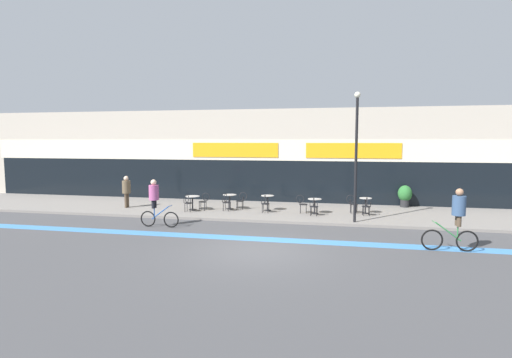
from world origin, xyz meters
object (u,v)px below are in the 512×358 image
(cyclist_0, at_px, (456,216))
(cafe_chair_1_near, at_px, (226,201))
(cafe_chair_3_near, at_px, (314,205))
(cafe_chair_0_side, at_px, (204,200))
(cafe_chair_1_side, at_px, (241,199))
(bistro_table_4, at_px, (365,203))
(bistro_table_2, at_px, (268,200))
(bistro_table_1, at_px, (230,199))
(lamp_post, at_px, (356,148))
(bistro_table_0, at_px, (192,200))
(pedestrian_near_end, at_px, (126,189))
(cyclist_1, at_px, (155,200))
(cafe_chair_2_near, at_px, (265,202))
(cafe_chair_3_side, at_px, (302,203))
(cafe_chair_4_side, at_px, (352,203))
(cafe_chair_4_near, at_px, (366,205))
(cafe_chair_0_near, at_px, (188,202))
(bistro_table_3, at_px, (315,203))
(planter_pot, at_px, (405,195))

(cyclist_0, bearing_deg, cafe_chair_1_near, -31.60)
(cafe_chair_3_near, bearing_deg, cafe_chair_0_side, 88.97)
(cafe_chair_1_side, bearing_deg, bistro_table_4, 176.28)
(bistro_table_2, relative_size, cafe_chair_1_side, 0.86)
(bistro_table_4, height_order, cyclist_0, cyclist_0)
(bistro_table_1, height_order, lamp_post, lamp_post)
(bistro_table_0, xyz_separation_m, pedestrian_near_end, (-3.69, -0.01, 0.48))
(cafe_chair_1_side, xyz_separation_m, cyclist_1, (-2.71, -4.28, 0.52))
(bistro_table_1, relative_size, cafe_chair_3_near, 0.84)
(cafe_chair_2_near, distance_m, cafe_chair_3_side, 1.80)
(cafe_chair_4_side, xyz_separation_m, lamp_post, (0.03, -2.20, 2.70))
(bistro_table_1, relative_size, cafe_chair_2_near, 0.84)
(bistro_table_1, height_order, cafe_chair_0_side, cafe_chair_0_side)
(cafe_chair_4_near, xyz_separation_m, cyclist_1, (-8.93, -3.75, 0.52))
(cafe_chair_4_side, relative_size, cyclist_1, 0.44)
(pedestrian_near_end, bearing_deg, cyclist_0, -18.01)
(cafe_chair_0_near, bearing_deg, cafe_chair_4_side, -78.77)
(bistro_table_4, height_order, cafe_chair_2_near, cafe_chair_2_near)
(cafe_chair_1_side, xyz_separation_m, pedestrian_near_end, (-6.13, -0.65, 0.48))
(bistro_table_3, xyz_separation_m, bistro_table_4, (2.43, 0.52, 0.02))
(cafe_chair_1_near, bearing_deg, cafe_chair_3_near, -90.36)
(bistro_table_1, bearing_deg, cafe_chair_3_near, -13.31)
(bistro_table_0, relative_size, pedestrian_near_end, 0.44)
(cafe_chair_4_side, height_order, pedestrian_near_end, pedestrian_near_end)
(cafe_chair_1_side, bearing_deg, bistro_table_2, 172.61)
(cafe_chair_0_side, xyz_separation_m, cafe_chair_3_near, (5.59, -0.41, 0.00))
(cafe_chair_0_side, relative_size, lamp_post, 0.16)
(cafe_chair_3_near, distance_m, cafe_chair_3_side, 0.88)
(cyclist_0, relative_size, cyclist_1, 1.04)
(cafe_chair_1_near, xyz_separation_m, pedestrian_near_end, (-5.49, -0.02, 0.48))
(cafe_chair_0_near, relative_size, lamp_post, 0.16)
(bistro_table_2, distance_m, planter_pot, 7.47)
(cafe_chair_0_side, bearing_deg, cafe_chair_1_side, -162.94)
(bistro_table_0, relative_size, cafe_chair_1_near, 0.82)
(pedestrian_near_end, bearing_deg, cyclist_1, -45.83)
(bistro_table_1, xyz_separation_m, cafe_chair_0_side, (-1.18, -0.63, -0.02))
(bistro_table_4, bearing_deg, cafe_chair_0_near, -171.06)
(cyclist_1, bearing_deg, bistro_table_1, 63.07)
(bistro_table_3, height_order, pedestrian_near_end, pedestrian_near_end)
(cyclist_1, bearing_deg, cafe_chair_0_side, 75.15)
(cafe_chair_1_near, height_order, cafe_chair_4_near, same)
(cafe_chair_3_side, relative_size, pedestrian_near_end, 0.54)
(cafe_chair_1_side, xyz_separation_m, cafe_chair_2_near, (1.38, -0.69, 0.00))
(lamp_post, xyz_separation_m, pedestrian_near_end, (-11.75, 1.46, -2.22))
(cafe_chair_3_near, bearing_deg, bistro_table_3, 2.80)
(cafe_chair_4_near, height_order, cyclist_0, cyclist_0)
(cafe_chair_4_near, relative_size, pedestrian_near_end, 0.54)
(bistro_table_0, height_order, cyclist_0, cyclist_0)
(bistro_table_4, xyz_separation_m, cafe_chair_0_near, (-8.65, -1.36, -0.02))
(cafe_chair_2_near, relative_size, cyclist_1, 0.44)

